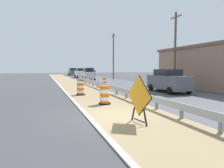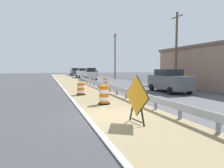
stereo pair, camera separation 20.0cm
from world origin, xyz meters
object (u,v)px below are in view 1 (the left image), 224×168
(car_trailing_near_lane, at_px, (168,81))
(utility_pole_near, at_px, (175,49))
(car_lead_far_lane, at_px, (88,74))
(warning_sign_diamond, at_px, (139,97))
(car_trailing_far_lane, at_px, (72,72))
(car_mid_far_lane, at_px, (90,72))
(utility_pole_mid, at_px, (113,56))
(traffic_barrel_close, at_px, (81,90))
(car_lead_near_lane, at_px, (80,73))
(traffic_barrel_nearest, at_px, (105,96))
(traffic_barrel_mid, at_px, (104,83))

(car_trailing_near_lane, bearing_deg, utility_pole_near, 137.80)
(car_trailing_near_lane, bearing_deg, car_lead_far_lane, -171.10)
(warning_sign_diamond, xyz_separation_m, car_trailing_far_lane, (4.32, 50.69, 0.02))
(car_mid_far_lane, bearing_deg, utility_pole_mid, 7.47)
(traffic_barrel_close, relative_size, car_lead_near_lane, 0.22)
(car_lead_far_lane, relative_size, car_mid_far_lane, 0.99)
(traffic_barrel_close, relative_size, car_lead_far_lane, 0.23)
(car_lead_near_lane, distance_m, utility_pole_mid, 9.67)
(traffic_barrel_nearest, distance_m, car_lead_far_lane, 25.10)
(car_mid_far_lane, bearing_deg, car_trailing_near_lane, -2.20)
(traffic_barrel_nearest, distance_m, utility_pole_near, 13.17)
(car_lead_far_lane, bearing_deg, car_lead_near_lane, 1.97)
(traffic_barrel_nearest, bearing_deg, warning_sign_diamond, -89.26)
(utility_pole_mid, bearing_deg, utility_pole_near, -87.55)
(traffic_barrel_close, relative_size, car_mid_far_lane, 0.22)
(car_trailing_far_lane, bearing_deg, car_lead_far_lane, 179.63)
(traffic_barrel_close, xyz_separation_m, car_trailing_near_lane, (7.99, -0.64, 0.61))
(traffic_barrel_mid, distance_m, car_mid_far_lane, 27.47)
(warning_sign_diamond, distance_m, car_trailing_far_lane, 50.88)
(traffic_barrel_mid, relative_size, car_lead_far_lane, 0.24)
(car_lead_far_lane, height_order, car_mid_far_lane, car_mid_far_lane)
(warning_sign_diamond, xyz_separation_m, traffic_barrel_mid, (3.15, 15.23, -0.57))
(traffic_barrel_nearest, bearing_deg, car_lead_far_lane, 79.97)
(traffic_barrel_nearest, xyz_separation_m, utility_pole_near, (10.35, 7.22, 3.77))
(traffic_barrel_mid, distance_m, utility_pole_mid, 16.67)
(car_lead_near_lane, distance_m, car_mid_far_lane, 5.95)
(car_mid_far_lane, bearing_deg, car_lead_far_lane, -15.50)
(car_lead_near_lane, bearing_deg, car_trailing_near_lane, -176.03)
(car_trailing_near_lane, bearing_deg, car_trailing_far_lane, -175.24)
(traffic_barrel_nearest, xyz_separation_m, traffic_barrel_mid, (3.21, 10.71, -0.04))
(car_lead_near_lane, bearing_deg, car_lead_far_lane, 178.55)
(warning_sign_diamond, relative_size, car_trailing_near_lane, 0.41)
(warning_sign_diamond, height_order, utility_pole_near, utility_pole_near)
(car_mid_far_lane, distance_m, utility_pole_mid, 12.90)
(traffic_barrel_nearest, xyz_separation_m, car_mid_far_lane, (7.56, 37.82, 0.58))
(traffic_barrel_mid, xyz_separation_m, car_lead_near_lane, (1.07, 22.14, 0.58))
(utility_pole_near, xyz_separation_m, utility_pole_mid, (-0.78, 18.34, 0.30))
(traffic_barrel_mid, distance_m, utility_pole_near, 8.81)
(car_trailing_near_lane, relative_size, utility_pole_near, 0.58)
(traffic_barrel_mid, bearing_deg, car_mid_far_lane, 80.90)
(car_lead_far_lane, bearing_deg, car_trailing_near_lane, -170.51)
(car_trailing_far_lane, height_order, utility_pole_near, utility_pole_near)
(car_lead_near_lane, height_order, car_mid_far_lane, car_mid_far_lane)
(car_trailing_far_lane, distance_m, utility_pole_mid, 21.54)
(car_trailing_far_lane, bearing_deg, warning_sign_diamond, 174.78)
(traffic_barrel_mid, relative_size, car_trailing_near_lane, 0.22)
(traffic_barrel_close, relative_size, car_trailing_near_lane, 0.21)
(warning_sign_diamond, relative_size, car_lead_far_lane, 0.45)
(traffic_barrel_mid, height_order, utility_pole_mid, utility_pole_mid)
(traffic_barrel_mid, height_order, car_lead_far_lane, car_lead_far_lane)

